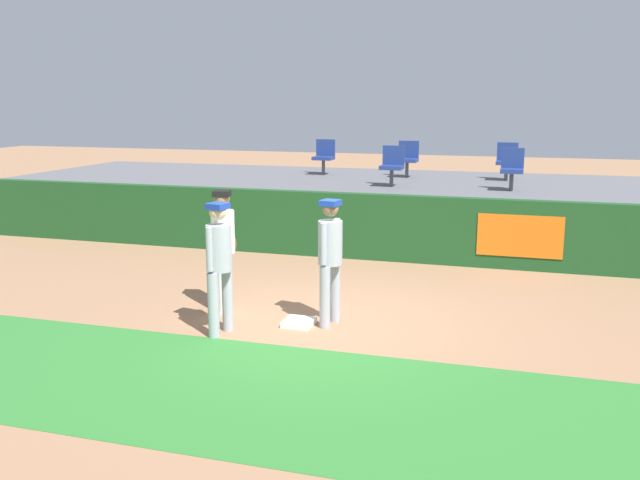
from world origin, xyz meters
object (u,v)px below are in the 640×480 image
at_px(seat_back_left, 324,155).
at_px(seat_back_center, 408,157).
at_px(player_fielder_home, 224,242).
at_px(player_coach_visitor, 330,253).
at_px(seat_back_right, 507,159).
at_px(seat_front_right, 512,167).
at_px(seat_front_center, 392,164).
at_px(first_base, 299,322).
at_px(player_runner_visitor, 219,259).

bearing_deg(seat_back_left, seat_back_center, 0.00).
xyz_separation_m(player_fielder_home, seat_back_left, (-0.59, 7.09, 0.71)).
relative_size(player_coach_visitor, seat_back_right, 2.06).
bearing_deg(seat_back_left, player_fielder_home, -85.25).
distance_m(player_fielder_home, seat_back_left, 7.15).
bearing_deg(seat_front_right, seat_front_center, 179.99).
relative_size(seat_front_center, seat_back_left, 1.00).
height_order(player_fielder_home, seat_front_right, seat_front_right).
distance_m(player_coach_visitor, seat_back_left, 7.65).
bearing_deg(player_coach_visitor, seat_back_left, -151.97).
xyz_separation_m(first_base, seat_front_center, (0.17, 5.64, 1.69)).
xyz_separation_m(player_fielder_home, seat_front_center, (1.43, 5.29, 0.71)).
height_order(first_base, seat_front_right, seat_front_right).
bearing_deg(player_fielder_home, player_coach_visitor, 68.82).
bearing_deg(player_coach_visitor, first_base, -57.07).
distance_m(seat_back_center, seat_front_right, 3.00).
height_order(player_runner_visitor, seat_front_right, seat_front_right).
bearing_deg(player_coach_visitor, seat_back_right, 175.33).
relative_size(first_base, player_runner_visitor, 0.23).
relative_size(first_base, seat_back_right, 0.48).
bearing_deg(first_base, seat_front_right, 65.36).
distance_m(first_base, player_fielder_home, 1.63).
bearing_deg(seat_front_center, seat_back_left, 138.29).
xyz_separation_m(seat_back_center, seat_back_right, (2.24, -0.00, -0.00)).
xyz_separation_m(first_base, seat_back_center, (0.19, 7.44, 1.69)).
relative_size(player_coach_visitor, seat_front_right, 2.06).
xyz_separation_m(player_fielder_home, player_coach_visitor, (1.66, -0.18, -0.02)).
relative_size(seat_front_right, seat_front_center, 1.00).
bearing_deg(player_coach_visitor, player_fielder_home, -85.45).
height_order(player_coach_visitor, seat_back_right, seat_back_right).
bearing_deg(player_coach_visitor, seat_front_right, 169.11).
bearing_deg(seat_front_right, seat_back_right, 95.11).
xyz_separation_m(seat_back_center, seat_front_center, (-0.01, -1.80, -0.00)).
height_order(player_fielder_home, player_runner_visitor, player_fielder_home).
relative_size(player_runner_visitor, seat_front_center, 2.08).
height_order(seat_back_right, seat_back_left, same).
distance_m(player_fielder_home, player_runner_visitor, 1.04).
xyz_separation_m(first_base, player_fielder_home, (-1.26, 0.35, 0.98)).
height_order(player_fielder_home, seat_back_left, seat_back_left).
relative_size(player_fielder_home, player_coach_visitor, 1.02).
distance_m(player_runner_visitor, seat_front_center, 6.39).
distance_m(first_base, seat_back_center, 7.63).
xyz_separation_m(player_runner_visitor, seat_front_center, (1.05, 6.26, 0.72)).
bearing_deg(seat_back_center, seat_back_left, -180.00).
distance_m(seat_back_center, seat_front_center, 1.80).
bearing_deg(player_runner_visitor, seat_back_center, -176.30).
bearing_deg(seat_front_center, first_base, -91.77).
bearing_deg(player_runner_visitor, player_coach_visitor, 132.79).
bearing_deg(seat_back_right, player_runner_visitor, -112.26).
bearing_deg(seat_back_left, seat_back_right, -0.00).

